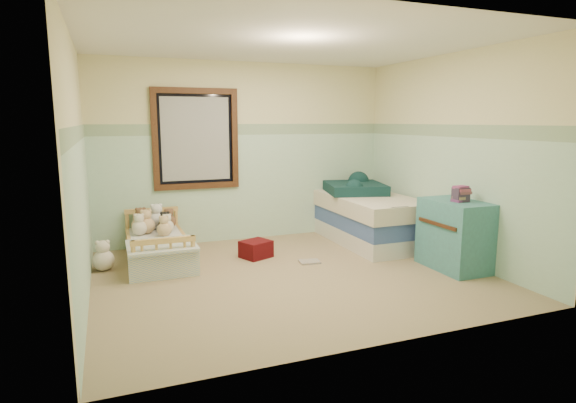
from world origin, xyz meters
name	(u,v)px	position (x,y,z in m)	size (l,w,h in m)	color
floor	(291,276)	(0.00, 0.00, -0.01)	(4.20, 3.60, 0.02)	#7F6A4E
ceiling	(292,40)	(0.00, 0.00, 2.51)	(4.20, 3.60, 0.02)	white
wall_back	(245,152)	(0.00, 1.80, 1.25)	(4.20, 0.04, 2.50)	beige
wall_front	(383,183)	(0.00, -1.80, 1.25)	(4.20, 0.04, 2.50)	beige
wall_left	(78,170)	(-2.10, 0.00, 1.25)	(0.04, 3.60, 2.50)	beige
wall_right	(451,157)	(2.10, 0.00, 1.25)	(0.04, 3.60, 2.50)	beige
wainscot_mint	(246,187)	(0.00, 1.79, 0.75)	(4.20, 0.01, 1.50)	#AACFB2
border_strip	(245,129)	(0.00, 1.79, 1.57)	(4.20, 0.01, 0.15)	#4F8455
window_frame	(196,139)	(-0.70, 1.76, 1.45)	(1.16, 0.06, 1.36)	black
window_blinds	(196,139)	(-0.70, 1.77, 1.45)	(0.92, 0.01, 1.12)	beige
toddler_bed_frame	(158,255)	(-1.33, 1.05, 0.09)	(0.69, 1.38, 0.18)	#BF9147
toddler_mattress	(158,243)	(-1.33, 1.05, 0.24)	(0.63, 1.32, 0.12)	white
patchwork_quilt	(161,245)	(-1.33, 0.62, 0.31)	(0.75, 0.69, 0.03)	#83A4CD
plush_bed_brown	(141,222)	(-1.48, 1.55, 0.40)	(0.20, 0.20, 0.20)	brown
plush_bed_white	(157,220)	(-1.28, 1.55, 0.41)	(0.23, 0.23, 0.23)	white
plush_bed_tan	(147,225)	(-1.43, 1.33, 0.40)	(0.21, 0.21, 0.21)	#DEB483
plush_bed_dark	(165,225)	(-1.20, 1.33, 0.39)	(0.18, 0.18, 0.18)	black
plush_floor_cream	(104,260)	(-1.95, 0.92, 0.12)	(0.24, 0.24, 0.24)	#EDE1C7
plush_floor_tan	(143,261)	(-1.53, 0.76, 0.11)	(0.23, 0.23, 0.23)	#DEB483
twin_bed_frame	(367,234)	(1.55, 1.00, 0.11)	(0.93, 1.86, 0.22)	silver
twin_boxspring	(368,219)	(1.55, 1.00, 0.33)	(0.93, 1.86, 0.22)	navy
twin_mattress	(368,203)	(1.55, 1.00, 0.55)	(0.97, 1.90, 0.22)	beige
teal_blanket	(355,188)	(1.50, 1.30, 0.73)	(0.79, 0.84, 0.14)	#103539
dresser	(455,235)	(1.84, -0.45, 0.40)	(0.50, 0.80, 0.80)	#396E73
book_stack	(461,195)	(1.84, -0.51, 0.88)	(0.16, 0.13, 0.16)	#4E2F2E
red_pillow	(256,249)	(-0.16, 0.80, 0.11)	(0.34, 0.30, 0.21)	maroon
floor_book	(310,262)	(0.37, 0.35, 0.01)	(0.24, 0.18, 0.02)	gold
extra_plush_0	(169,221)	(-1.12, 1.54, 0.39)	(0.18, 0.18, 0.18)	brown
extra_plush_1	(164,229)	(-1.24, 1.10, 0.39)	(0.18, 0.18, 0.18)	#DEB483
extra_plush_2	(167,227)	(-1.18, 1.27, 0.38)	(0.16, 0.16, 0.16)	#EDE1C7
extra_plush_3	(138,225)	(-1.53, 1.51, 0.38)	(0.16, 0.16, 0.16)	#DEB483
extra_plush_4	(140,228)	(-1.52, 1.26, 0.39)	(0.18, 0.18, 0.18)	#EDE1C7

